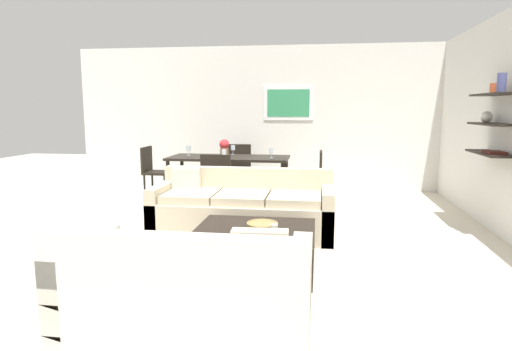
# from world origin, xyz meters

# --- Properties ---
(ground_plane) EXTENTS (18.00, 18.00, 0.00)m
(ground_plane) POSITION_xyz_m (0.00, 0.00, 0.00)
(ground_plane) COLOR beige
(back_wall_unit) EXTENTS (8.40, 0.09, 2.70)m
(back_wall_unit) POSITION_xyz_m (0.30, 3.53, 1.35)
(back_wall_unit) COLOR silver
(back_wall_unit) RESTS_ON ground
(right_wall_shelf_unit) EXTENTS (0.34, 8.20, 2.70)m
(right_wall_shelf_unit) POSITION_xyz_m (3.03, 0.60, 1.35)
(right_wall_shelf_unit) COLOR silver
(right_wall_shelf_unit) RESTS_ON ground
(sofa_beige) EXTENTS (2.19, 0.90, 0.78)m
(sofa_beige) POSITION_xyz_m (-0.09, 0.34, 0.29)
(sofa_beige) COLOR beige
(sofa_beige) RESTS_ON ground
(loveseat_white) EXTENTS (1.70, 0.90, 0.78)m
(loveseat_white) POSITION_xyz_m (-0.05, -2.10, 0.29)
(loveseat_white) COLOR silver
(loveseat_white) RESTS_ON ground
(coffee_table) EXTENTS (1.15, 1.05, 0.38)m
(coffee_table) POSITION_xyz_m (0.23, -0.83, 0.19)
(coffee_table) COLOR black
(coffee_table) RESTS_ON ground
(decorative_bowl) EXTENTS (0.31, 0.31, 0.07)m
(decorative_bowl) POSITION_xyz_m (0.30, -0.80, 0.42)
(decorative_bowl) COLOR #99844C
(decorative_bowl) RESTS_ON coffee_table
(candle_jar) EXTENTS (0.07, 0.07, 0.08)m
(candle_jar) POSITION_xyz_m (0.43, -0.90, 0.42)
(candle_jar) COLOR silver
(candle_jar) RESTS_ON coffee_table
(dining_table) EXTENTS (1.97, 0.85, 0.75)m
(dining_table) POSITION_xyz_m (-0.65, 2.19, 0.68)
(dining_table) COLOR black
(dining_table) RESTS_ON ground
(dining_chair_head) EXTENTS (0.44, 0.44, 0.88)m
(dining_chair_head) POSITION_xyz_m (-0.65, 3.02, 0.50)
(dining_chair_head) COLOR black
(dining_chair_head) RESTS_ON ground
(dining_chair_foot) EXTENTS (0.44, 0.44, 0.88)m
(dining_chair_foot) POSITION_xyz_m (-0.65, 1.36, 0.50)
(dining_chair_foot) COLOR black
(dining_chair_foot) RESTS_ON ground
(dining_chair_left_far) EXTENTS (0.44, 0.44, 0.88)m
(dining_chair_left_far) POSITION_xyz_m (-2.04, 2.38, 0.50)
(dining_chair_left_far) COLOR black
(dining_chair_left_far) RESTS_ON ground
(dining_chair_right_near) EXTENTS (0.44, 0.44, 0.88)m
(dining_chair_right_near) POSITION_xyz_m (0.74, 2.00, 0.50)
(dining_chair_right_near) COLOR black
(dining_chair_right_near) RESTS_ON ground
(wine_glass_foot) EXTENTS (0.08, 0.08, 0.15)m
(wine_glass_foot) POSITION_xyz_m (-0.65, 1.82, 0.86)
(wine_glass_foot) COLOR silver
(wine_glass_foot) RESTS_ON dining_table
(wine_glass_left_far) EXTENTS (0.08, 0.08, 0.17)m
(wine_glass_left_far) POSITION_xyz_m (-1.36, 2.29, 0.86)
(wine_glass_left_far) COLOR silver
(wine_glass_left_far) RESTS_ON dining_table
(wine_glass_right_near) EXTENTS (0.06, 0.06, 0.16)m
(wine_glass_right_near) POSITION_xyz_m (0.07, 2.08, 0.86)
(wine_glass_right_near) COLOR silver
(wine_glass_right_near) RESTS_ON dining_table
(wine_glass_head) EXTENTS (0.07, 0.07, 0.16)m
(wine_glass_head) POSITION_xyz_m (-0.65, 2.55, 0.86)
(wine_glass_head) COLOR silver
(wine_glass_head) RESTS_ON dining_table
(centerpiece_vase) EXTENTS (0.16, 0.16, 0.29)m
(centerpiece_vase) POSITION_xyz_m (-0.71, 2.13, 0.91)
(centerpiece_vase) COLOR olive
(centerpiece_vase) RESTS_ON dining_table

